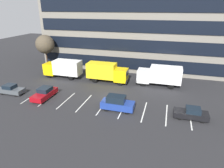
{
  "coord_description": "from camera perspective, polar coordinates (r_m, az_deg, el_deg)",
  "views": [
    {
      "loc": [
        7.88,
        -25.44,
        12.6
      ],
      "look_at": [
        -0.09,
        1.63,
        1.4
      ],
      "focal_mm": 31.41,
      "sensor_mm": 36.0,
      "label": 1
    }
  ],
  "objects": [
    {
      "name": "sedan_maroon",
      "position": [
        30.39,
        -19.01,
        -2.56
      ],
      "size": [
        1.85,
        4.41,
        1.58
      ],
      "color": "maroon",
      "rests_on": "ground_plane"
    },
    {
      "name": "suv_navy",
      "position": [
        25.48,
        1.54,
        -5.6
      ],
      "size": [
        4.27,
        1.81,
        1.93
      ],
      "color": "navy",
      "rests_on": "ground_plane"
    },
    {
      "name": "sedan_black",
      "position": [
        25.54,
        22.08,
        -7.93
      ],
      "size": [
        3.99,
        1.67,
        1.43
      ],
      "color": "black",
      "rests_on": "ground_plane"
    },
    {
      "name": "box_truck_yellow",
      "position": [
        37.86,
        -14.01,
        4.57
      ],
      "size": [
        7.26,
        2.4,
        3.36
      ],
      "color": "yellow",
      "rests_on": "ground_plane"
    },
    {
      "name": "sedan_charcoal",
      "position": [
        34.0,
        -27.34,
        -1.4
      ],
      "size": [
        4.04,
        1.69,
        1.45
      ],
      "color": "#474C51",
      "rests_on": "ground_plane"
    },
    {
      "name": "ground_plane",
      "position": [
        29.46,
        -0.73,
        -3.67
      ],
      "size": [
        120.0,
        120.0,
        0.0
      ],
      "primitive_type": "plane",
      "color": "#262628"
    },
    {
      "name": "box_truck_white",
      "position": [
        33.77,
        13.78,
        2.57
      ],
      "size": [
        7.34,
        2.43,
        3.4
      ],
      "color": "white",
      "rests_on": "ground_plane"
    },
    {
      "name": "lot_markings",
      "position": [
        26.88,
        -2.64,
        -6.31
      ],
      "size": [
        22.54,
        5.4,
        0.01
      ],
      "color": "silver",
      "rests_on": "ground_plane"
    },
    {
      "name": "bare_tree",
      "position": [
        43.74,
        -18.91,
        10.87
      ],
      "size": [
        3.85,
        3.85,
        7.22
      ],
      "color": "#473323",
      "rests_on": "ground_plane"
    },
    {
      "name": "box_truck_yellow_all",
      "position": [
        34.52,
        -1.57,
        3.6
      ],
      "size": [
        7.3,
        2.42,
        3.39
      ],
      "color": "yellow",
      "rests_on": "ground_plane"
    },
    {
      "name": "office_building",
      "position": [
        44.13,
        6.46,
        19.19
      ],
      "size": [
        38.05,
        12.24,
        21.6
      ],
      "color": "slate",
      "rests_on": "ground_plane"
    }
  ]
}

